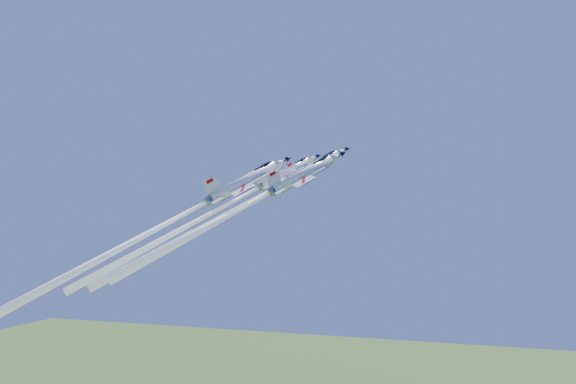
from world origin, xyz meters
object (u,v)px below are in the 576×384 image
(jet_left, at_px, (205,216))
(jet_slot, at_px, (131,243))
(jet_right, at_px, (239,210))
(jet_lead, at_px, (232,211))

(jet_left, xyz_separation_m, jet_slot, (-9.67, -10.55, -4.74))
(jet_right, bearing_deg, jet_left, -157.82)
(jet_lead, bearing_deg, jet_left, -144.94)
(jet_left, distance_m, jet_slot, 15.08)
(jet_lead, height_order, jet_right, jet_lead)
(jet_slot, bearing_deg, jet_right, 67.44)
(jet_left, height_order, jet_slot, jet_left)
(jet_lead, distance_m, jet_left, 6.95)
(jet_lead, height_order, jet_left, jet_lead)
(jet_left, xyz_separation_m, jet_right, (9.32, -5.39, 1.17))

